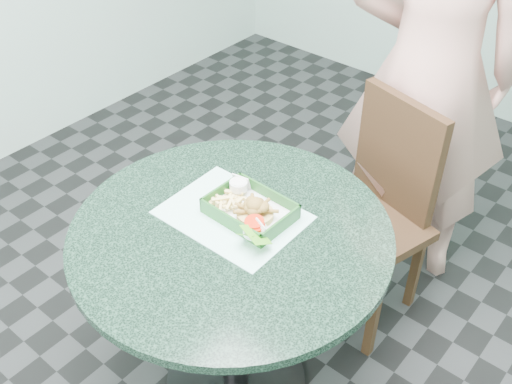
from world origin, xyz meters
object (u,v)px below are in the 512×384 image
Objects in this scene: cafe_table at (232,273)px; dining_chair at (380,201)px; crab_sandwich at (255,214)px; diner_person at (442,12)px; food_basket at (250,216)px; sauce_ramekin at (238,190)px.

dining_chair is (0.15, 0.68, -0.05)m from cafe_table.
dining_chair reaches higher than crab_sandwich.
cafe_table is 0.42× the size of diner_person.
cafe_table is 1.05× the size of dining_chair.
food_basket is (0.00, 0.09, 0.19)m from cafe_table.
crab_sandwich is (0.03, 0.08, 0.22)m from cafe_table.
dining_chair reaches higher than sauce_ramekin.
cafe_table is 0.23m from crab_sandwich.
sauce_ramekin is at bearing 153.84° from food_basket.
dining_chair is 8.23× the size of crab_sandwich.
diner_person is at bearing 83.50° from cafe_table.
food_basket reaches higher than cafe_table.
crab_sandwich is (-0.08, -0.92, -0.37)m from diner_person.
food_basket is at bearing -88.18° from dining_chair.
diner_person is 9.29× the size of food_basket.
cafe_table is at bearing -56.71° from sauce_ramekin.
sauce_ramekin is at bearing 156.02° from crab_sandwich.
crab_sandwich is 0.13m from sauce_ramekin.
crab_sandwich is (-0.11, -0.60, 0.27)m from dining_chair.
cafe_table is at bearing 58.60° from diner_person.
diner_person is at bearing 83.10° from food_basket.
dining_chair is at bearing 67.37° from sauce_ramekin.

